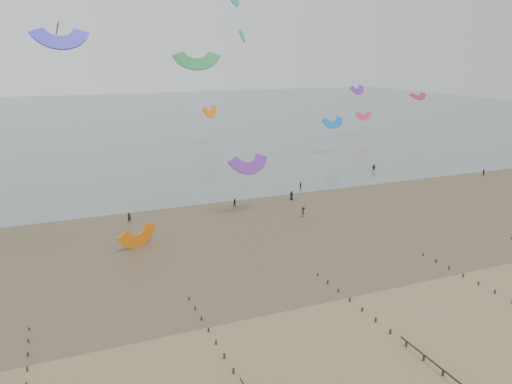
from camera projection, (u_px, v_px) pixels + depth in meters
ground at (340, 324)px, 55.65m from camera, size 500.00×500.00×0.00m
sea_and_shore at (211, 231)px, 84.74m from camera, size 500.00×665.00×0.03m
kitesurfer_lead at (129, 217)px, 89.08m from camera, size 0.74×0.57×1.83m
kitesurfers at (354, 186)px, 110.66m from camera, size 129.80×27.03×1.90m
grounded_kite at (139, 247)px, 78.05m from camera, size 7.83×7.40×3.42m
kites_airborne at (95, 84)px, 120.87m from camera, size 233.90×116.91×37.23m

